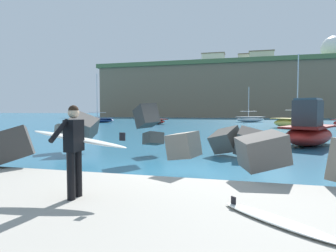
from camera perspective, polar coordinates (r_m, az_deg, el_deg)
name	(u,v)px	position (r m, az deg, el deg)	size (l,w,h in m)	color
ground_plane	(185,172)	(9.13, 3.34, -9.03)	(400.00, 400.00, 0.00)	#235B7A
walkway_path	(141,211)	(5.37, -5.48, -16.43)	(48.00, 4.40, 0.24)	#9E998E
breakwater_jetty	(156,140)	(10.15, -2.30, -2.78)	(31.69, 6.63, 2.21)	#3D3A38
surfer_with_board	(76,143)	(5.84, -17.89, -3.31)	(2.09, 1.15, 1.78)	black
spare_surfboard	(277,220)	(4.76, 20.78, -17.15)	(1.76, 1.57, 0.19)	white
boat_near_left	(309,131)	(17.53, 26.19, -0.87)	(3.95, 5.23, 2.58)	maroon
boat_near_centre	(152,120)	(42.22, -3.20, 1.27)	(5.95, 5.78, 1.97)	maroon
boat_mid_centre	(294,123)	(33.28, 23.74, 0.55)	(4.92, 5.85, 7.81)	#EAC64C
boat_mid_right	(250,119)	(49.83, 16.06, 1.34)	(5.21, 4.14, 5.90)	white
boat_far_left	(99,120)	(48.15, -13.48, 1.22)	(5.02, 3.00, 7.92)	navy
headland_bluff	(252,93)	(102.17, 16.31, 6.40)	(92.71, 44.53, 16.15)	#847056
radar_dome	(334,50)	(112.50, 30.05, 12.98)	(7.83, 7.83, 10.42)	silver
station_building_west	(242,66)	(112.08, 14.47, 11.52)	(6.01, 5.90, 4.88)	silver
station_building_central	(213,63)	(108.36, 9.00, 12.33)	(8.33, 5.01, 6.57)	silver
station_building_east	(261,59)	(99.70, 18.03, 12.52)	(7.79, 5.12, 4.82)	beige
station_building_annex	(244,63)	(110.10, 14.91, 11.94)	(4.46, 7.60, 5.93)	beige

